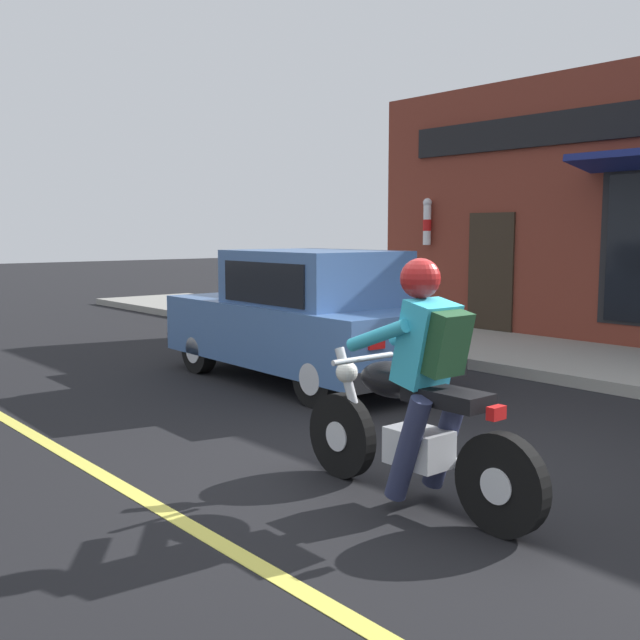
# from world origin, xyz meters

# --- Properties ---
(ground_plane) EXTENTS (80.00, 80.00, 0.00)m
(ground_plane) POSITION_xyz_m (0.00, 0.00, 0.00)
(ground_plane) COLOR black
(sidewalk_curb) EXTENTS (2.60, 22.00, 0.14)m
(sidewalk_curb) POSITION_xyz_m (4.96, 3.00, 0.07)
(sidewalk_curb) COLOR gray
(sidewalk_curb) RESTS_ON ground
(lane_stripe) EXTENTS (0.12, 19.80, 0.01)m
(lane_stripe) POSITION_xyz_m (-1.80, 3.00, 0.00)
(lane_stripe) COLOR #D1C64C
(lane_stripe) RESTS_ON ground
(motorcycle_with_rider) EXTENTS (0.56, 2.02, 1.62)m
(motorcycle_with_rider) POSITION_xyz_m (-0.46, -0.40, 0.68)
(motorcycle_with_rider) COLOR black
(motorcycle_with_rider) RESTS_ON ground
(car_hatchback) EXTENTS (1.74, 3.82, 1.57)m
(car_hatchback) POSITION_xyz_m (1.55, 3.23, 0.77)
(car_hatchback) COLOR black
(car_hatchback) RESTS_ON ground
(traffic_cone) EXTENTS (0.36, 0.36, 0.60)m
(traffic_cone) POSITION_xyz_m (5.74, 5.68, 0.43)
(traffic_cone) COLOR black
(traffic_cone) RESTS_ON sidewalk_curb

